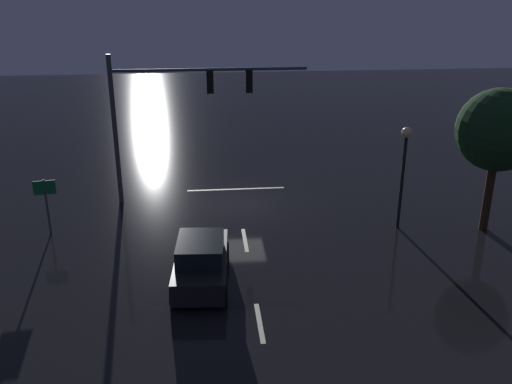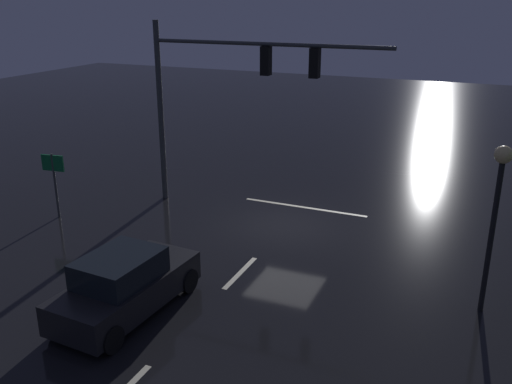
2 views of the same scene
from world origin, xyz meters
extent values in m
plane|color=black|center=(0.00, 0.00, 0.00)|extent=(80.00, 80.00, 0.00)
cylinder|color=#383A3D|center=(5.66, -0.82, 3.53)|extent=(0.22, 0.22, 7.05)
cylinder|color=#383A3D|center=(1.19, -0.82, 6.31)|extent=(8.95, 0.14, 0.14)
cube|color=black|center=(1.19, -0.82, 5.74)|extent=(0.32, 0.36, 1.00)
sphere|color=black|center=(1.19, -1.01, 6.06)|extent=(0.20, 0.20, 0.20)
sphere|color=black|center=(1.19, -1.01, 5.74)|extent=(0.20, 0.20, 0.20)
sphere|color=#19F24C|center=(1.19, -1.01, 5.42)|extent=(0.20, 0.20, 0.20)
cube|color=black|center=(-0.60, -0.82, 5.74)|extent=(0.32, 0.36, 1.00)
sphere|color=black|center=(-0.60, -1.01, 6.06)|extent=(0.20, 0.20, 0.20)
sphere|color=black|center=(-0.60, -1.01, 5.74)|extent=(0.20, 0.20, 0.20)
sphere|color=#19F24C|center=(-0.60, -1.01, 5.42)|extent=(0.20, 0.20, 0.20)
cube|color=beige|center=(0.00, 4.00, 0.00)|extent=(0.16, 2.20, 0.01)
cube|color=beige|center=(0.00, 10.00, 0.00)|extent=(0.16, 2.20, 0.01)
cube|color=beige|center=(0.00, -2.02, 0.00)|extent=(5.00, 0.16, 0.01)
cube|color=black|center=(1.80, 7.14, 0.62)|extent=(2.09, 4.41, 0.80)
cube|color=black|center=(1.82, 7.34, 1.36)|extent=(1.74, 2.20, 0.68)
cylinder|color=black|center=(2.53, 5.49, 0.34)|extent=(0.27, 0.69, 0.68)
cylinder|color=black|center=(0.86, 5.60, 0.34)|extent=(0.27, 0.69, 0.68)
cylinder|color=black|center=(2.75, 8.68, 0.34)|extent=(0.27, 0.69, 0.68)
cylinder|color=black|center=(1.07, 8.79, 0.34)|extent=(0.27, 0.69, 0.68)
sphere|color=#F9EFC6|center=(2.31, 4.98, 0.67)|extent=(0.20, 0.20, 0.20)
sphere|color=#F9EFC6|center=(1.01, 5.07, 0.67)|extent=(0.20, 0.20, 0.20)
cylinder|color=black|center=(-6.75, 3.38, 2.05)|extent=(0.14, 0.14, 4.10)
sphere|color=#F9D88C|center=(-6.75, 3.38, 4.28)|extent=(0.44, 0.44, 0.44)
cylinder|color=#383A3D|center=(8.20, 2.61, 1.23)|extent=(0.09, 0.09, 2.47)
cube|color=#0F6033|center=(8.20, 2.61, 2.12)|extent=(0.90, 0.17, 0.60)
cylinder|color=#382314|center=(-10.41, 3.88, 1.57)|extent=(0.36, 0.36, 3.15)
sphere|color=#163319|center=(-10.41, 3.88, 4.43)|extent=(3.42, 3.42, 3.42)
camera|label=1|loc=(1.56, 25.01, 10.26)|focal=39.32mm
camera|label=2|loc=(-6.44, 17.67, 7.89)|focal=39.25mm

